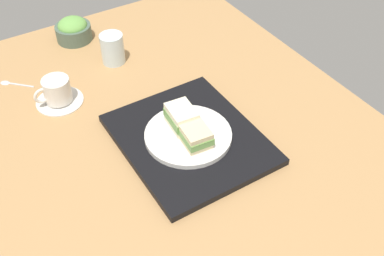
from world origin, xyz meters
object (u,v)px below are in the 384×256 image
(sandwich_near, at_px, (195,135))
(teaspoon, at_px, (10,83))
(sandwich_far, at_px, (182,117))
(coffee_cup, at_px, (57,92))
(sandwich_plate, at_px, (188,135))
(salad_bowl, at_px, (73,30))
(drinking_glass, at_px, (112,49))

(sandwich_near, bearing_deg, teaspoon, 31.56)
(sandwich_near, relative_size, teaspoon, 1.09)
(sandwich_near, xyz_separation_m, sandwich_far, (0.06, -0.00, 0.00))
(sandwich_near, xyz_separation_m, coffee_cup, (0.35, 0.21, -0.02))
(sandwich_near, bearing_deg, sandwich_plate, -2.50)
(sandwich_near, bearing_deg, coffee_cup, 31.62)
(salad_bowl, bearing_deg, sandwich_far, -173.18)
(sandwich_plate, relative_size, sandwich_near, 2.38)
(salad_bowl, relative_size, teaspoon, 1.35)
(sandwich_far, relative_size, drinking_glass, 0.95)
(sandwich_far, bearing_deg, drinking_glass, 1.75)
(sandwich_near, distance_m, coffee_cup, 0.41)
(salad_bowl, xyz_separation_m, teaspoon, (-0.12, 0.24, -0.03))
(salad_bowl, bearing_deg, sandwich_near, -174.15)
(sandwich_near, relative_size, sandwich_far, 1.04)
(drinking_glass, bearing_deg, sandwich_plate, -178.58)
(sandwich_near, xyz_separation_m, drinking_glass, (0.44, 0.01, -0.01))
(sandwich_plate, relative_size, coffee_cup, 1.66)
(sandwich_near, distance_m, drinking_glass, 0.44)
(sandwich_far, distance_m, salad_bowl, 0.56)
(sandwich_plate, bearing_deg, salad_bowl, 6.31)
(sandwich_far, height_order, teaspoon, sandwich_far)
(salad_bowl, relative_size, drinking_glass, 1.23)
(sandwich_near, relative_size, salad_bowl, 0.80)
(coffee_cup, bearing_deg, drinking_glass, -65.25)
(teaspoon, bearing_deg, sandwich_plate, -146.57)
(sandwich_plate, bearing_deg, teaspoon, 33.43)
(salad_bowl, bearing_deg, teaspoon, 116.49)
(sandwich_plate, distance_m, drinking_glass, 0.41)
(sandwich_plate, height_order, sandwich_far, sandwich_far)
(salad_bowl, distance_m, coffee_cup, 0.31)
(coffee_cup, height_order, drinking_glass, drinking_glass)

